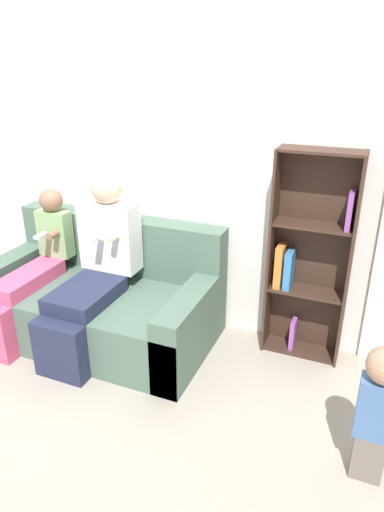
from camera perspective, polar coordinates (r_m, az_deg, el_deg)
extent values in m
plane|color=#9E9384|center=(3.26, -13.57, -15.01)|extent=(14.00, 14.00, 0.00)
cube|color=silver|center=(3.55, -5.37, 11.73)|extent=(10.00, 0.06, 2.55)
cube|color=#4C6656|center=(3.53, -12.49, -7.53)|extent=(1.75, 0.75, 0.41)
cube|color=#4C6656|center=(3.77, -8.78, -1.26)|extent=(1.75, 0.19, 0.86)
cube|color=#4C6656|center=(3.97, -21.94, -4.08)|extent=(0.19, 0.75, 0.54)
cube|color=#4C6656|center=(3.16, -0.68, -9.54)|extent=(0.19, 0.75, 0.54)
cube|color=#232842|center=(3.22, -16.16, -11.34)|extent=(0.37, 0.12, 0.41)
cube|color=#232842|center=(3.31, -13.20, -4.74)|extent=(0.37, 0.54, 0.11)
cube|color=white|center=(3.45, -10.20, 2.48)|extent=(0.44, 0.20, 0.51)
sphere|color=beige|center=(3.34, -10.65, 8.25)|extent=(0.22, 0.22, 0.22)
cylinder|color=beige|center=(3.25, -9.86, 2.16)|extent=(0.05, 0.10, 0.05)
cube|color=white|center=(3.28, -12.10, 2.15)|extent=(0.05, 0.12, 0.02)
cube|color=#DB4C75|center=(3.65, -19.83, -2.76)|extent=(0.23, 0.61, 0.11)
cube|color=#84AD70|center=(3.81, -16.73, 2.74)|extent=(0.27, 0.12, 0.37)
sphere|color=#8C664C|center=(3.72, -17.22, 6.65)|extent=(0.18, 0.18, 0.18)
cylinder|color=#8C664C|center=(3.67, -16.95, 2.55)|extent=(0.05, 0.10, 0.05)
cube|color=white|center=(3.68, -18.33, 2.43)|extent=(0.05, 0.12, 0.02)
cube|color=#70665B|center=(2.70, 21.14, -22.11)|extent=(0.16, 0.12, 0.27)
cube|color=#476B9E|center=(2.50, 22.18, -17.24)|extent=(0.19, 0.12, 0.33)
cube|color=#3D281E|center=(3.23, 9.92, 0.29)|extent=(0.02, 0.23, 1.48)
cube|color=#3D281E|center=(3.17, 19.14, -1.17)|extent=(0.02, 0.23, 1.48)
cube|color=#3D281E|center=(3.29, 14.79, 0.25)|extent=(0.54, 0.02, 1.48)
cube|color=#3D281E|center=(3.54, 13.28, -11.28)|extent=(0.51, 0.19, 0.02)
cube|color=#3D281E|center=(3.30, 14.06, -4.30)|extent=(0.51, 0.19, 0.02)
cube|color=#3D281E|center=(3.10, 14.94, 3.68)|extent=(0.51, 0.19, 0.02)
cube|color=#3D281E|center=(2.98, 15.94, 12.51)|extent=(0.51, 0.19, 0.02)
cube|color=#934CA3|center=(3.48, 12.49, -9.46)|extent=(0.03, 0.12, 0.23)
cube|color=teal|center=(3.25, 12.03, -1.63)|extent=(0.05, 0.16, 0.28)
cube|color=orange|center=(3.25, 10.92, -1.19)|extent=(0.05, 0.15, 0.31)
cube|color=#934CA3|center=(3.05, 19.17, 5.41)|extent=(0.03, 0.16, 0.25)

